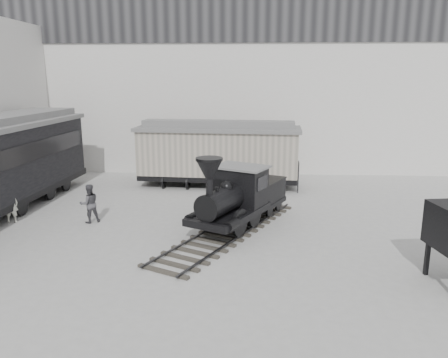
# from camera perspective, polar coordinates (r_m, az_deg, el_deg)

# --- Properties ---
(ground) EXTENTS (90.00, 90.00, 0.00)m
(ground) POSITION_cam_1_polar(r_m,az_deg,el_deg) (14.73, -3.33, -10.85)
(ground) COLOR #9E9E9B
(north_wall) EXTENTS (34.00, 2.51, 11.00)m
(north_wall) POSITION_cam_1_polar(r_m,az_deg,el_deg) (28.40, -0.05, 12.26)
(north_wall) COLOR silver
(north_wall) RESTS_ON ground
(locomotive) EXTENTS (5.74, 8.82, 3.14)m
(locomotive) POSITION_cam_1_polar(r_m,az_deg,el_deg) (17.59, 1.73, -2.78)
(locomotive) COLOR black
(locomotive) RESTS_ON ground
(boxcar) EXTENTS (9.17, 3.44, 3.68)m
(boxcar) POSITION_cam_1_polar(r_m,az_deg,el_deg) (24.29, -0.77, 3.53)
(boxcar) COLOR black
(boxcar) RESTS_ON ground
(visitor_a) EXTENTS (0.67, 0.50, 1.66)m
(visitor_a) POSITION_cam_1_polar(r_m,az_deg,el_deg) (20.39, -26.16, -2.89)
(visitor_a) COLOR beige
(visitor_a) RESTS_ON ground
(visitor_b) EXTENTS (1.02, 0.97, 1.65)m
(visitor_b) POSITION_cam_1_polar(r_m,az_deg,el_deg) (19.16, -17.17, -3.08)
(visitor_b) COLOR #4A494E
(visitor_b) RESTS_ON ground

